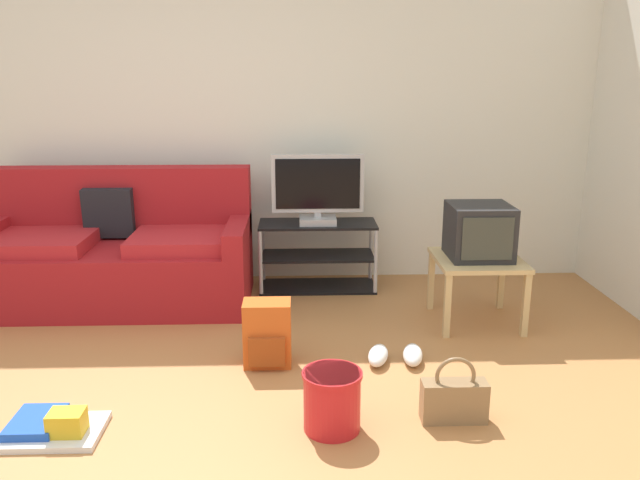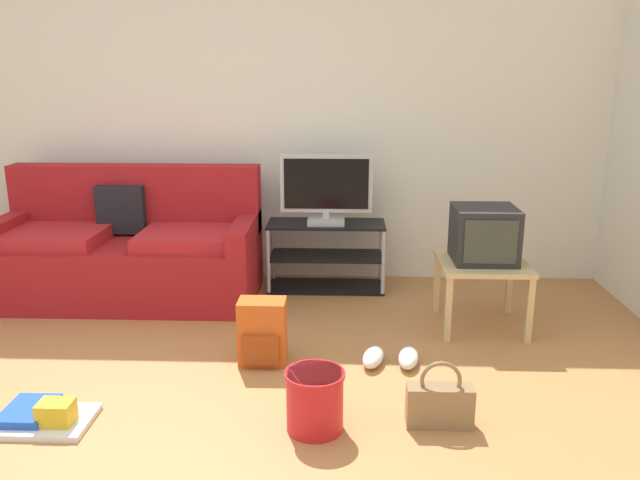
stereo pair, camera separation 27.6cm
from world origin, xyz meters
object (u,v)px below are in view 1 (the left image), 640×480
(tv_stand, at_px, (318,256))
(backpack, at_px, (267,334))
(handbag, at_px, (454,399))
(floor_tray, at_px, (52,427))
(couch, at_px, (118,255))
(crt_tv, at_px, (479,231))
(sneakers_pair, at_px, (395,355))
(cleaning_bucket, at_px, (332,399))
(side_table, at_px, (477,267))
(flat_tv, at_px, (318,190))

(tv_stand, relative_size, backpack, 2.35)
(backpack, relative_size, handbag, 1.14)
(tv_stand, distance_m, floor_tray, 2.43)
(floor_tray, bearing_deg, tv_stand, 57.36)
(couch, height_order, crt_tv, couch)
(backpack, xyz_separation_m, floor_tray, (-0.97, -0.71, -0.14))
(handbag, bearing_deg, floor_tray, -178.07)
(crt_tv, distance_m, floor_tray, 2.75)
(backpack, relative_size, sneakers_pair, 1.05)
(couch, distance_m, crt_tv, 2.56)
(handbag, bearing_deg, crt_tv, 70.73)
(handbag, relative_size, cleaning_bucket, 1.14)
(crt_tv, xyz_separation_m, backpack, (-1.37, -0.61, -0.44))
(tv_stand, relative_size, handbag, 2.68)
(side_table, height_order, sneakers_pair, side_table)
(sneakers_pair, bearing_deg, crt_tv, 44.56)
(backpack, distance_m, handbag, 1.13)
(couch, distance_m, cleaning_bucket, 2.32)
(crt_tv, bearing_deg, tv_stand, 145.47)
(couch, distance_m, backpack, 1.58)
(crt_tv, bearing_deg, sneakers_pair, -135.44)
(flat_tv, bearing_deg, tv_stand, 90.00)
(handbag, relative_size, sneakers_pair, 0.92)
(tv_stand, distance_m, side_table, 1.27)
(couch, height_order, side_table, couch)
(sneakers_pair, bearing_deg, couch, 149.76)
(crt_tv, relative_size, cleaning_bucket, 1.35)
(crt_tv, height_order, floor_tray, crt_tv)
(sneakers_pair, height_order, floor_tray, floor_tray)
(tv_stand, distance_m, cleaning_bucket, 2.03)
(flat_tv, xyz_separation_m, handbag, (0.60, -1.95, -0.67))
(tv_stand, xyz_separation_m, floor_tray, (-1.30, -2.03, -0.22))
(crt_tv, relative_size, backpack, 1.04)
(tv_stand, height_order, side_table, tv_stand)
(handbag, bearing_deg, backpack, 145.10)
(tv_stand, bearing_deg, couch, -170.71)
(side_table, bearing_deg, flat_tv, 145.71)
(backpack, bearing_deg, tv_stand, 95.35)
(couch, relative_size, cleaning_bucket, 6.48)
(side_table, xyz_separation_m, crt_tv, (0.00, 0.02, 0.24))
(cleaning_bucket, relative_size, sneakers_pair, 0.81)
(side_table, xyz_separation_m, handbag, (-0.44, -1.24, -0.27))
(couch, xyz_separation_m, crt_tv, (2.50, -0.47, 0.28))
(couch, distance_m, handbag, 2.70)
(cleaning_bucket, xyz_separation_m, sneakers_pair, (0.41, 0.70, -0.11))
(couch, height_order, cleaning_bucket, couch)
(crt_tv, height_order, handbag, crt_tv)
(couch, xyz_separation_m, backpack, (1.13, -1.08, -0.16))
(side_table, height_order, handbag, side_table)
(couch, bearing_deg, sneakers_pair, -30.24)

